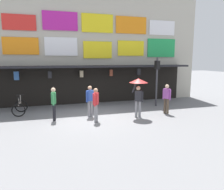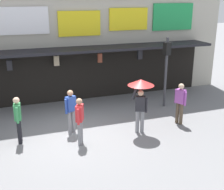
{
  "view_description": "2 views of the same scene",
  "coord_description": "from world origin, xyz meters",
  "px_view_note": "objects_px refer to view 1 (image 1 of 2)",
  "views": [
    {
      "loc": [
        -2.16,
        -10.8,
        3.06
      ],
      "look_at": [
        1.16,
        0.27,
        1.13
      ],
      "focal_mm": 34.36,
      "sensor_mm": 36.0,
      "label": 1
    },
    {
      "loc": [
        -2.01,
        -9.87,
        4.87
      ],
      "look_at": [
        1.74,
        0.83,
        1.13
      ],
      "focal_mm": 47.64,
      "sensor_mm": 36.0,
      "label": 2
    }
  ],
  "objects_px": {
    "traffic_light_far": "(157,74)",
    "bicycle_parked": "(20,107)",
    "pedestrian_in_white": "(90,99)",
    "pedestrian_with_umbrella": "(138,87)",
    "pedestrian_in_green": "(54,102)",
    "pedestrian_in_purple": "(96,103)",
    "pedestrian_in_black": "(167,97)"
  },
  "relations": [
    {
      "from": "pedestrian_in_green",
      "to": "pedestrian_in_white",
      "type": "relative_size",
      "value": 1.0
    },
    {
      "from": "traffic_light_far",
      "to": "pedestrian_in_black",
      "type": "relative_size",
      "value": 1.9
    },
    {
      "from": "pedestrian_in_green",
      "to": "pedestrian_in_purple",
      "type": "distance_m",
      "value": 2.13
    },
    {
      "from": "pedestrian_in_purple",
      "to": "pedestrian_with_umbrella",
      "type": "height_order",
      "value": "pedestrian_with_umbrella"
    },
    {
      "from": "bicycle_parked",
      "to": "pedestrian_with_umbrella",
      "type": "height_order",
      "value": "pedestrian_with_umbrella"
    },
    {
      "from": "pedestrian_in_white",
      "to": "pedestrian_with_umbrella",
      "type": "xyz_separation_m",
      "value": [
        2.42,
        -0.83,
        0.69
      ]
    },
    {
      "from": "bicycle_parked",
      "to": "pedestrian_in_green",
      "type": "height_order",
      "value": "pedestrian_in_green"
    },
    {
      "from": "traffic_light_far",
      "to": "pedestrian_in_purple",
      "type": "height_order",
      "value": "traffic_light_far"
    },
    {
      "from": "traffic_light_far",
      "to": "bicycle_parked",
      "type": "xyz_separation_m",
      "value": [
        -8.37,
        0.24,
        -1.75
      ]
    },
    {
      "from": "pedestrian_with_umbrella",
      "to": "pedestrian_in_black",
      "type": "bearing_deg",
      "value": 7.5
    },
    {
      "from": "pedestrian_in_purple",
      "to": "pedestrian_in_black",
      "type": "height_order",
      "value": "same"
    },
    {
      "from": "traffic_light_far",
      "to": "pedestrian_in_green",
      "type": "height_order",
      "value": "traffic_light_far"
    },
    {
      "from": "pedestrian_in_green",
      "to": "pedestrian_in_black",
      "type": "xyz_separation_m",
      "value": [
        6.14,
        -0.4,
        0.0
      ]
    },
    {
      "from": "bicycle_parked",
      "to": "pedestrian_in_green",
      "type": "xyz_separation_m",
      "value": [
        1.81,
        -1.85,
        0.55
      ]
    },
    {
      "from": "pedestrian_with_umbrella",
      "to": "traffic_light_far",
      "type": "bearing_deg",
      "value": 44.81
    },
    {
      "from": "traffic_light_far",
      "to": "pedestrian_with_umbrella",
      "type": "relative_size",
      "value": 1.54
    },
    {
      "from": "pedestrian_in_purple",
      "to": "pedestrian_in_white",
      "type": "distance_m",
      "value": 1.01
    },
    {
      "from": "pedestrian_in_green",
      "to": "pedestrian_with_umbrella",
      "type": "distance_m",
      "value": 4.4
    },
    {
      "from": "pedestrian_in_white",
      "to": "pedestrian_with_umbrella",
      "type": "relative_size",
      "value": 0.81
    },
    {
      "from": "pedestrian_with_umbrella",
      "to": "pedestrian_in_green",
      "type": "bearing_deg",
      "value": 171.52
    },
    {
      "from": "pedestrian_in_green",
      "to": "pedestrian_in_black",
      "type": "bearing_deg",
      "value": -3.7
    },
    {
      "from": "pedestrian_in_purple",
      "to": "pedestrian_in_black",
      "type": "bearing_deg",
      "value": 5.68
    },
    {
      "from": "pedestrian_in_black",
      "to": "pedestrian_with_umbrella",
      "type": "distance_m",
      "value": 1.99
    },
    {
      "from": "traffic_light_far",
      "to": "pedestrian_in_purple",
      "type": "bearing_deg",
      "value": -152.15
    },
    {
      "from": "pedestrian_in_white",
      "to": "pedestrian_in_green",
      "type": "bearing_deg",
      "value": -174.18
    },
    {
      "from": "traffic_light_far",
      "to": "pedestrian_in_black",
      "type": "distance_m",
      "value": 2.37
    },
    {
      "from": "pedestrian_in_green",
      "to": "pedestrian_in_white",
      "type": "bearing_deg",
      "value": 5.82
    },
    {
      "from": "bicycle_parked",
      "to": "pedestrian_in_green",
      "type": "bearing_deg",
      "value": -45.62
    },
    {
      "from": "bicycle_parked",
      "to": "pedestrian_in_black",
      "type": "bearing_deg",
      "value": -15.78
    },
    {
      "from": "bicycle_parked",
      "to": "pedestrian_in_purple",
      "type": "bearing_deg",
      "value": -35.13
    },
    {
      "from": "bicycle_parked",
      "to": "pedestrian_in_white",
      "type": "height_order",
      "value": "pedestrian_in_white"
    },
    {
      "from": "pedestrian_in_purple",
      "to": "pedestrian_with_umbrella",
      "type": "xyz_separation_m",
      "value": [
        2.32,
        0.17,
        0.69
      ]
    }
  ]
}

